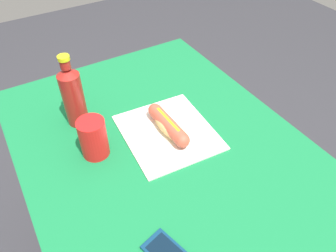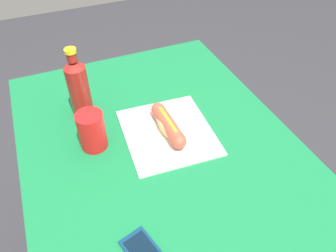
# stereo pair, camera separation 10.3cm
# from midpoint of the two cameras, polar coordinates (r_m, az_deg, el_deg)

# --- Properties ---
(dining_table) EXTENTS (1.14, 0.83, 0.77)m
(dining_table) POSITION_cam_midpoint_polar(r_m,az_deg,el_deg) (1.11, 1.74, -9.12)
(dining_table) COLOR brown
(dining_table) RESTS_ON ground
(paper_wrapper) EXTENTS (0.32, 0.29, 0.01)m
(paper_wrapper) POSITION_cam_midpoint_polar(r_m,az_deg,el_deg) (1.05, 2.81, -1.21)
(paper_wrapper) COLOR silver
(paper_wrapper) RESTS_ON dining_table
(hot_dog) EXTENTS (0.21, 0.06, 0.05)m
(hot_dog) POSITION_cam_midpoint_polar(r_m,az_deg,el_deg) (1.03, 2.87, 0.03)
(hot_dog) COLOR #DBB26B
(hot_dog) RESTS_ON paper_wrapper
(soda_bottle) EXTENTS (0.07, 0.07, 0.25)m
(soda_bottle) POSITION_cam_midpoint_polar(r_m,az_deg,el_deg) (1.08, -12.71, 6.44)
(soda_bottle) COLOR maroon
(soda_bottle) RESTS_ON dining_table
(drinking_cup) EXTENTS (0.08, 0.08, 0.12)m
(drinking_cup) POSITION_cam_midpoint_polar(r_m,az_deg,el_deg) (0.98, -10.26, -0.98)
(drinking_cup) COLOR red
(drinking_cup) RESTS_ON dining_table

